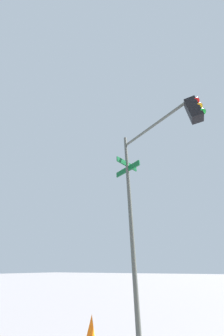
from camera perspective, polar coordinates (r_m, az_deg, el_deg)
name	(u,v)px	position (r m, az deg, el deg)	size (l,w,h in m)	color
traffic_signal_near	(156,157)	(4.72, 16.33, 4.20)	(1.61, 3.10, 5.67)	#474C47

